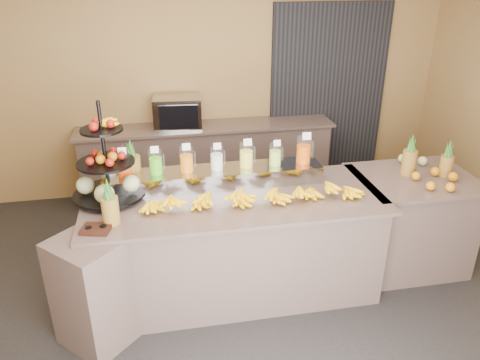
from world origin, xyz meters
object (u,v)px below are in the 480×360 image
object	(u,v)px
pitcher_tray	(217,177)
banana_heap	(255,193)
condiment_caddy	(96,229)
right_fruit_pile	(431,172)
oven_warmer	(177,112)
fruit_stand	(112,175)

from	to	relation	value
pitcher_tray	banana_heap	distance (m)	0.45
condiment_caddy	right_fruit_pile	world-z (taller)	right_fruit_pile
oven_warmer	condiment_caddy	bearing A→B (deg)	-104.06
banana_heap	pitcher_tray	bearing A→B (deg)	124.92
condiment_caddy	right_fruit_pile	bearing A→B (deg)	7.26
pitcher_tray	banana_heap	xyz separation A→B (m)	(0.26, -0.37, -0.00)
banana_heap	fruit_stand	size ratio (longest dim) A/B	2.24
fruit_stand	oven_warmer	xyz separation A→B (m)	(0.65, 1.76, -0.03)
right_fruit_pile	oven_warmer	xyz separation A→B (m)	(-2.13, 1.91, 0.11)
right_fruit_pile	oven_warmer	distance (m)	2.87
banana_heap	condiment_caddy	size ratio (longest dim) A/B	9.05
oven_warmer	right_fruit_pile	bearing A→B (deg)	-37.64
banana_heap	right_fruit_pile	world-z (taller)	right_fruit_pile
pitcher_tray	right_fruit_pile	world-z (taller)	right_fruit_pile
banana_heap	oven_warmer	xyz separation A→B (m)	(-0.48, 2.04, 0.11)
pitcher_tray	banana_heap	size ratio (longest dim) A/B	0.99
pitcher_tray	condiment_caddy	bearing A→B (deg)	-148.10
right_fruit_pile	fruit_stand	bearing A→B (deg)	176.93
right_fruit_pile	banana_heap	bearing A→B (deg)	-175.70
fruit_stand	oven_warmer	bearing A→B (deg)	83.45
pitcher_tray	fruit_stand	xyz separation A→B (m)	(-0.88, -0.09, 0.14)
fruit_stand	banana_heap	bearing A→B (deg)	0.04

